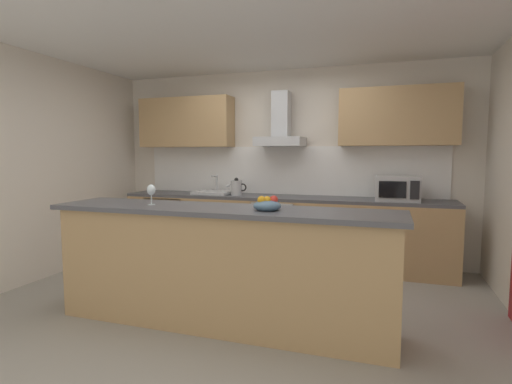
% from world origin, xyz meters
% --- Properties ---
extents(ground, '(5.92, 4.55, 0.02)m').
position_xyz_m(ground, '(0.00, 0.00, -0.01)').
color(ground, gray).
extents(ceiling, '(5.92, 4.55, 0.02)m').
position_xyz_m(ceiling, '(0.00, 0.00, 2.61)').
color(ceiling, white).
extents(wall_back, '(5.92, 0.12, 2.60)m').
position_xyz_m(wall_back, '(0.00, 1.84, 1.30)').
color(wall_back, silver).
rests_on(wall_back, ground).
extents(wall_left, '(0.12, 4.55, 2.60)m').
position_xyz_m(wall_left, '(-2.52, 0.00, 1.30)').
color(wall_left, silver).
rests_on(wall_left, ground).
extents(backsplash_tile, '(4.18, 0.02, 0.66)m').
position_xyz_m(backsplash_tile, '(0.00, 1.77, 1.23)').
color(backsplash_tile, white).
extents(counter_back, '(4.33, 0.60, 0.90)m').
position_xyz_m(counter_back, '(0.00, 1.46, 0.45)').
color(counter_back, tan).
rests_on(counter_back, ground).
extents(counter_island, '(2.96, 0.64, 1.01)m').
position_xyz_m(counter_island, '(0.04, -0.59, 0.51)').
color(counter_island, tan).
rests_on(counter_island, ground).
extents(upper_cabinets, '(4.27, 0.32, 0.70)m').
position_xyz_m(upper_cabinets, '(-0.00, 1.61, 1.91)').
color(upper_cabinets, tan).
extents(oven, '(0.60, 0.62, 0.80)m').
position_xyz_m(oven, '(-0.02, 1.43, 0.46)').
color(oven, slate).
rests_on(oven, ground).
extents(refrigerator, '(0.58, 0.60, 0.85)m').
position_xyz_m(refrigerator, '(-1.60, 1.43, 0.43)').
color(refrigerator, white).
rests_on(refrigerator, ground).
extents(microwave, '(0.50, 0.38, 0.30)m').
position_xyz_m(microwave, '(1.47, 1.40, 1.05)').
color(microwave, '#B7BABC').
rests_on(microwave, counter_back).
extents(sink, '(0.50, 0.40, 0.26)m').
position_xyz_m(sink, '(-0.95, 1.44, 0.93)').
color(sink, silver).
rests_on(sink, counter_back).
extents(kettle, '(0.29, 0.15, 0.24)m').
position_xyz_m(kettle, '(-0.59, 1.40, 1.01)').
color(kettle, '#B7BABC').
rests_on(kettle, counter_back).
extents(range_hood, '(0.62, 0.45, 0.72)m').
position_xyz_m(range_hood, '(-0.02, 1.56, 1.79)').
color(range_hood, '#B7BABC').
extents(wine_glass, '(0.08, 0.08, 0.18)m').
position_xyz_m(wine_glass, '(-0.60, -0.61, 1.14)').
color(wine_glass, silver).
rests_on(wine_glass, counter_island).
extents(fruit_bowl, '(0.22, 0.22, 0.13)m').
position_xyz_m(fruit_bowl, '(0.46, -0.62, 1.06)').
color(fruit_bowl, slate).
rests_on(fruit_bowl, counter_island).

